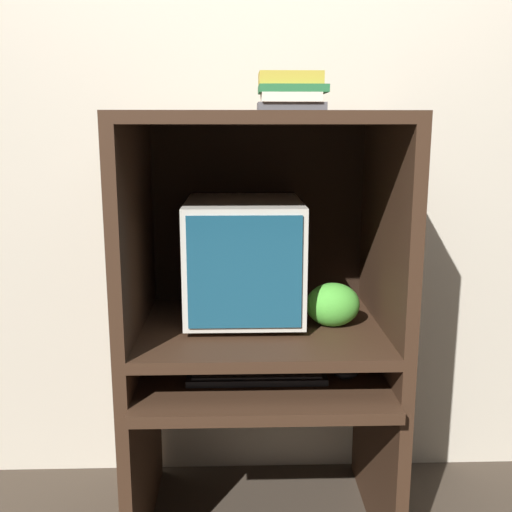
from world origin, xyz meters
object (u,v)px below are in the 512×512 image
at_px(keyboard, 257,375).
at_px(mouse, 346,373).
at_px(book_stack, 291,93).
at_px(snack_bag, 333,305).
at_px(crt_monitor, 244,258).

xyz_separation_m(keyboard, mouse, (0.29, -0.01, 0.00)).
xyz_separation_m(mouse, book_stack, (-0.18, 0.09, 0.88)).
bearing_deg(snack_bag, book_stack, -172.60).
height_order(crt_monitor, book_stack, book_stack).
bearing_deg(keyboard, mouse, -1.32).
bearing_deg(mouse, crt_monitor, 146.44).
xyz_separation_m(crt_monitor, book_stack, (0.14, -0.12, 0.54)).
xyz_separation_m(keyboard, snack_bag, (0.26, 0.10, 0.20)).
height_order(mouse, snack_bag, snack_bag).
bearing_deg(snack_bag, mouse, -74.73).
relative_size(keyboard, mouse, 5.92).
bearing_deg(keyboard, snack_bag, 22.17).
distance_m(keyboard, mouse, 0.29).
bearing_deg(mouse, keyboard, 178.68).
bearing_deg(book_stack, snack_bag, 7.40).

